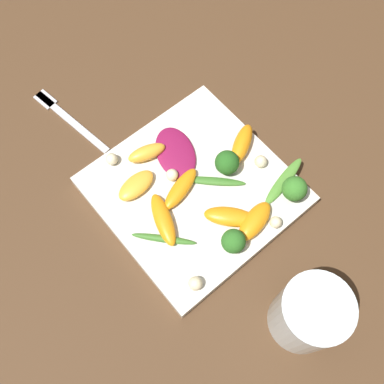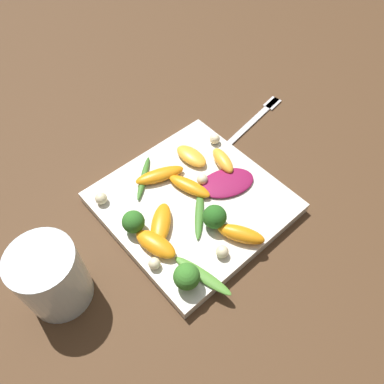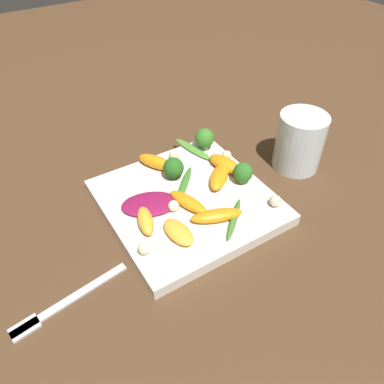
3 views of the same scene
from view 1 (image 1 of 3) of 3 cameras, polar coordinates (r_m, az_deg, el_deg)
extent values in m
plane|color=#4C331E|center=(0.66, 0.23, -0.17)|extent=(2.40, 2.40, 0.00)
cube|color=silver|center=(0.65, 0.23, 0.18)|extent=(0.25, 0.25, 0.02)
cylinder|color=silver|center=(0.57, 14.61, -14.80)|extent=(0.08, 0.08, 0.10)
cube|color=silver|center=(0.73, -15.06, 8.69)|extent=(0.16, 0.03, 0.01)
cube|color=silver|center=(0.77, -18.16, 11.16)|extent=(0.04, 0.03, 0.01)
ellipsoid|color=maroon|center=(0.66, -2.12, 5.02)|extent=(0.10, 0.08, 0.01)
ellipsoid|color=#FCAD33|center=(0.65, -5.76, 4.98)|extent=(0.04, 0.06, 0.02)
ellipsoid|color=orange|center=(0.63, -1.46, 0.43)|extent=(0.04, 0.08, 0.02)
ellipsoid|color=orange|center=(0.61, 4.81, -3.14)|extent=(0.07, 0.07, 0.02)
ellipsoid|color=#FCAD33|center=(0.64, -7.10, 0.83)|extent=(0.04, 0.06, 0.02)
ellipsoid|color=orange|center=(0.61, 7.99, -3.67)|extent=(0.04, 0.07, 0.02)
ellipsoid|color=orange|center=(0.61, -3.67, -3.50)|extent=(0.08, 0.05, 0.02)
ellipsoid|color=orange|center=(0.66, 6.37, 6.11)|extent=(0.05, 0.07, 0.02)
cylinder|color=#7A9E51|center=(0.65, 4.38, 3.14)|extent=(0.01, 0.01, 0.01)
sphere|color=#26601E|center=(0.63, 4.47, 3.76)|extent=(0.03, 0.03, 0.03)
cylinder|color=#84AD5B|center=(0.64, 12.59, -0.19)|extent=(0.02, 0.02, 0.01)
sphere|color=#387A28|center=(0.63, 12.89, 0.41)|extent=(0.04, 0.04, 0.04)
cylinder|color=#84AD5B|center=(0.60, 5.17, -6.65)|extent=(0.01, 0.01, 0.01)
sphere|color=#2D6B23|center=(0.59, 5.29, -6.24)|extent=(0.03, 0.03, 0.03)
ellipsoid|color=#3D7528|center=(0.61, -3.59, -5.96)|extent=(0.07, 0.07, 0.01)
ellipsoid|color=#3D7528|center=(0.64, 2.67, 1.40)|extent=(0.08, 0.08, 0.01)
ellipsoid|color=#518E33|center=(0.65, 11.56, 1.38)|extent=(0.04, 0.09, 0.01)
sphere|color=beige|center=(0.64, -2.55, 2.18)|extent=(0.02, 0.02, 0.02)
sphere|color=beige|center=(0.59, 0.44, -11.55)|extent=(0.02, 0.02, 0.02)
sphere|color=beige|center=(0.66, -10.16, 4.13)|extent=(0.02, 0.02, 0.02)
sphere|color=beige|center=(0.62, 10.58, -3.80)|extent=(0.02, 0.02, 0.02)
sphere|color=beige|center=(0.65, 8.72, 3.86)|extent=(0.02, 0.02, 0.02)
camera|label=2|loc=(0.43, 58.76, 25.24)|focal=35.00mm
camera|label=3|loc=(0.50, -61.33, 12.36)|focal=35.00mm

